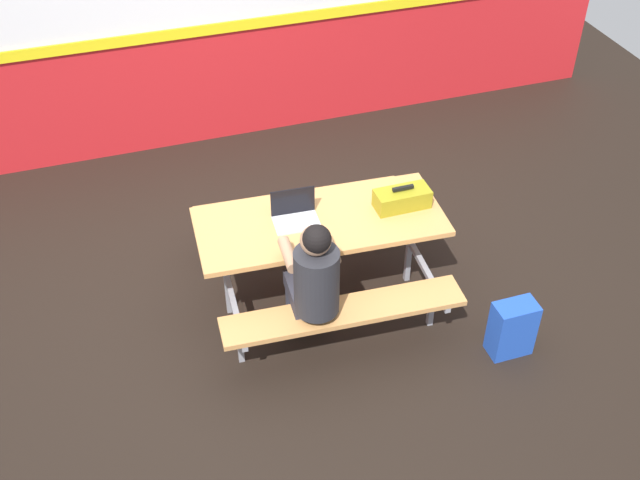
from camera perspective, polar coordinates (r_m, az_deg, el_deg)
The scene contains 7 objects.
ground_plane at distance 5.99m, azimuth -1.84°, elevation -4.51°, with size 10.00×10.00×0.02m, color black.
accent_backdrop at distance 7.38m, azimuth -7.97°, elevation 15.98°, with size 8.00×0.14×2.60m.
picnic_table_main at distance 5.65m, azimuth 0.00°, elevation 0.18°, with size 1.82×1.65×0.74m.
student_nearer at distance 5.12m, azimuth -0.47°, elevation -2.84°, with size 0.38×0.53×1.21m.
laptop_silver at distance 5.51m, azimuth -1.83°, elevation 1.84°, with size 0.33×0.24×0.22m.
toolbox_grey at distance 5.66m, azimuth 6.04°, elevation 3.04°, with size 0.40×0.18×0.18m.
backpack_dark at distance 5.64m, azimuth 13.87°, elevation -6.30°, with size 0.30×0.22×0.44m.
Camera 1 is at (-1.16, -4.14, 4.16)m, focal length 43.64 mm.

